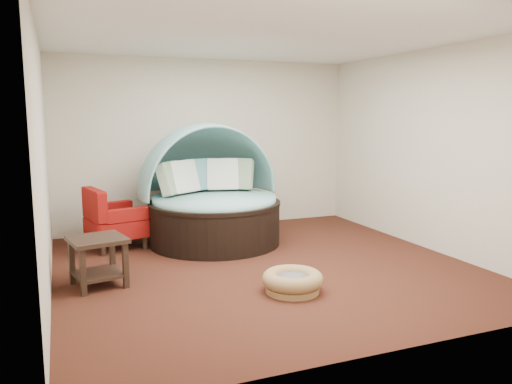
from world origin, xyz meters
name	(u,v)px	position (x,y,z in m)	size (l,w,h in m)	color
floor	(265,266)	(0.00, 0.00, 0.00)	(5.00, 5.00, 0.00)	#431E13
wall_back	(208,145)	(0.00, 2.50, 1.40)	(5.00, 5.00, 0.00)	beige
wall_front	(393,180)	(0.00, -2.50, 1.40)	(5.00, 5.00, 0.00)	beige
wall_left	(43,163)	(-2.50, 0.00, 1.40)	(5.00, 5.00, 0.00)	beige
wall_right	(429,150)	(2.50, 0.00, 1.40)	(5.00, 5.00, 0.00)	beige
ceiling	(266,37)	(0.00, 0.00, 2.80)	(5.00, 5.00, 0.00)	white
canopy_daybed	(211,187)	(-0.26, 1.46, 0.82)	(2.24, 2.18, 1.78)	black
pet_basket	(293,281)	(-0.08, -0.96, 0.12)	(0.83, 0.83, 0.23)	olive
red_armchair	(112,221)	(-1.68, 1.59, 0.40)	(0.90, 0.90, 0.88)	black
side_table	(98,255)	(-2.00, 0.01, 0.36)	(0.68, 0.68, 0.55)	black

